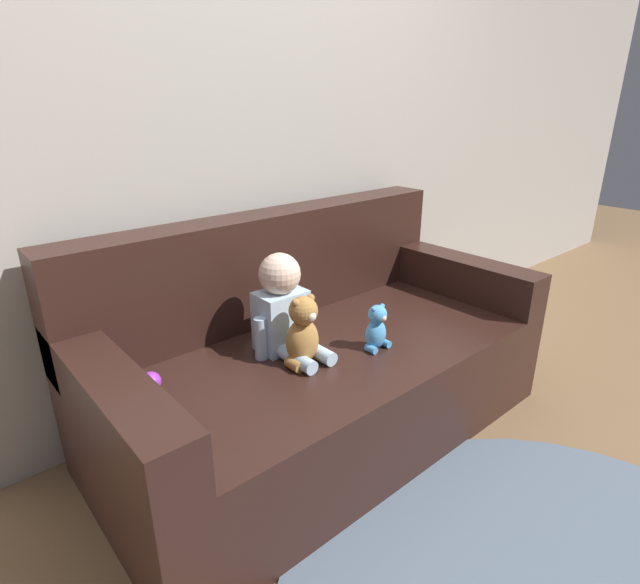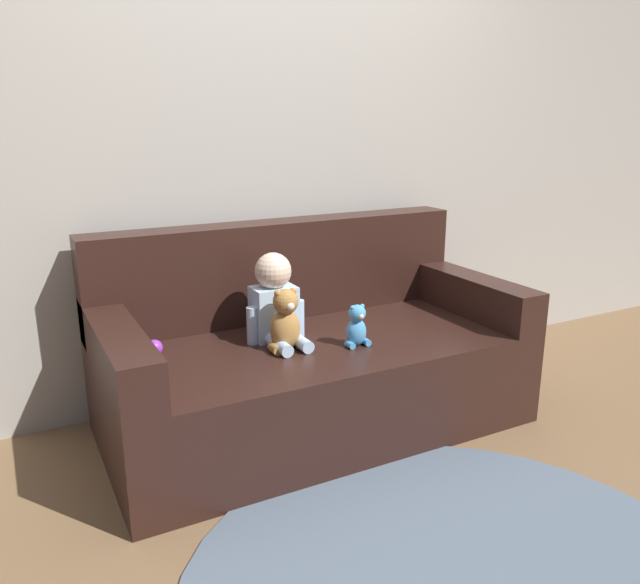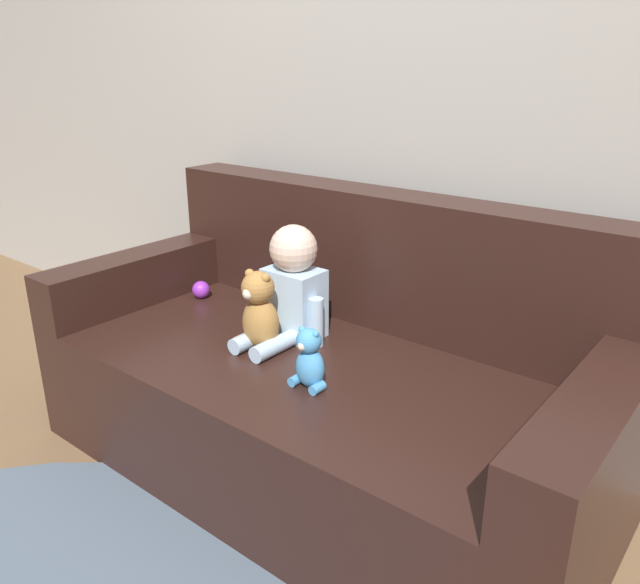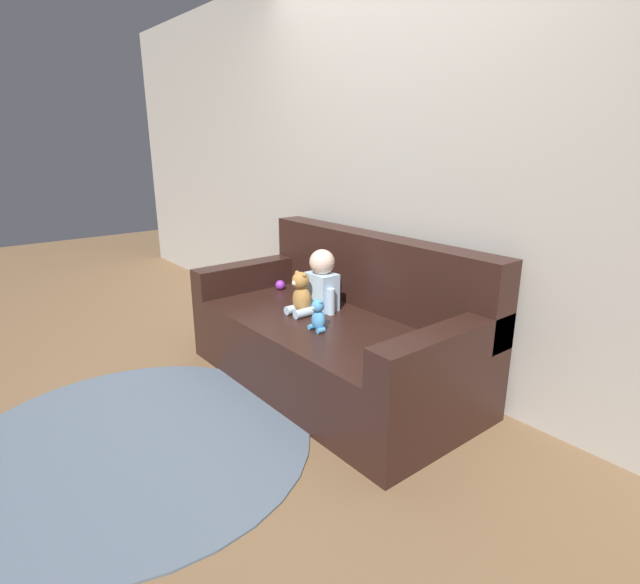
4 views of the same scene
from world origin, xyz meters
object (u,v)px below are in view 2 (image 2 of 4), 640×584
object	(u,v)px
couch	(309,358)
plush_toy_side	(357,327)
toy_ball	(154,348)
teddy_bear_brown	(285,321)
person_baby	(275,302)

from	to	relation	value
couch	plush_toy_side	world-z (taller)	couch
plush_toy_side	toy_ball	world-z (taller)	plush_toy_side
teddy_bear_brown	toy_ball	size ratio (longest dim) A/B	3.87
plush_toy_side	toy_ball	xyz separation A→B (m)	(-0.79, 0.28, -0.05)
teddy_bear_brown	plush_toy_side	size ratio (longest dim) A/B	1.45
couch	plush_toy_side	distance (m)	0.33
couch	plush_toy_side	bearing A→B (deg)	-65.56
couch	toy_ball	size ratio (longest dim) A/B	26.92
person_baby	teddy_bear_brown	world-z (taller)	person_baby
couch	teddy_bear_brown	size ratio (longest dim) A/B	6.95
couch	person_baby	world-z (taller)	couch
person_baby	teddy_bear_brown	size ratio (longest dim) A/B	1.45
plush_toy_side	person_baby	bearing A→B (deg)	139.30
teddy_bear_brown	toy_ball	distance (m)	0.54
couch	toy_ball	distance (m)	0.70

